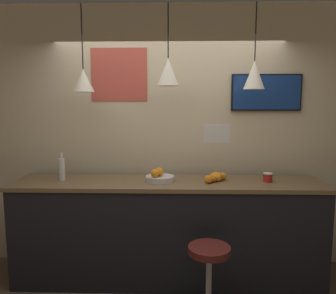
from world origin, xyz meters
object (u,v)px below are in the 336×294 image
juice_bottle (62,169)px  mounted_tv (266,93)px  fruit_bowl (159,177)px  spread_jar (268,177)px  bar_stool (209,269)px

juice_bottle → mounted_tv: size_ratio=0.38×
fruit_bowl → mounted_tv: 1.48m
fruit_bowl → spread_jar: bearing=0.0°
bar_stool → fruit_bowl: bearing=127.3°
bar_stool → juice_bottle: juice_bottle is taller
fruit_bowl → spread_jar: fruit_bowl is taller
spread_jar → bar_stool: bearing=-136.8°
fruit_bowl → bar_stool: bearing=-52.7°
fruit_bowl → spread_jar: 1.09m
bar_stool → juice_bottle: 1.74m
juice_bottle → spread_jar: bearing=-0.0°
spread_jar → mounted_tv: size_ratio=0.12×
spread_jar → mounted_tv: 0.94m
bar_stool → mounted_tv: (0.69, 0.98, 1.52)m
bar_stool → fruit_bowl: size_ratio=2.18×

